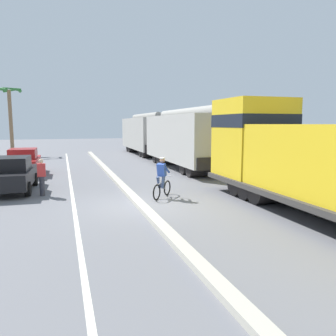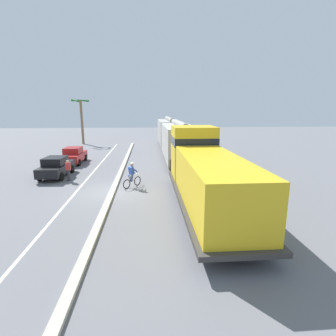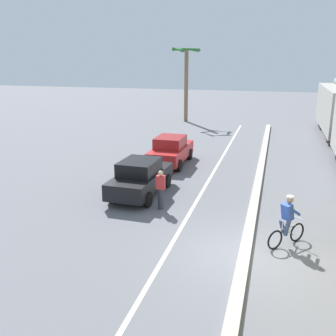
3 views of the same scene
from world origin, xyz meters
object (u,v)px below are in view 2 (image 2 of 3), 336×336
object	(u,v)px
cyclist	(132,176)
palm_tree_near	(81,111)
parked_car_black	(56,167)
pedestrian_by_cars	(68,170)
hopper_car_lead	(179,142)
hopper_car_middle	(169,132)
parked_car_red	(74,155)
locomotive	(204,174)

from	to	relation	value
cyclist	palm_tree_near	distance (m)	25.70
parked_car_black	pedestrian_by_cars	size ratio (longest dim) A/B	2.63
hopper_car_lead	cyclist	distance (m)	9.49
hopper_car_lead	pedestrian_by_cars	size ratio (longest dim) A/B	6.54
hopper_car_middle	hopper_car_lead	bearing A→B (deg)	-90.00
palm_tree_near	hopper_car_middle	bearing A→B (deg)	-16.08
parked_car_black	palm_tree_near	world-z (taller)	palm_tree_near
parked_car_black	cyclist	size ratio (longest dim) A/B	2.48
parked_car_red	palm_tree_near	bearing A→B (deg)	99.78
locomotive	cyclist	size ratio (longest dim) A/B	6.77
hopper_car_lead	palm_tree_near	world-z (taller)	palm_tree_near
locomotive	pedestrian_by_cars	size ratio (longest dim) A/B	7.17
hopper_car_middle	pedestrian_by_cars	size ratio (longest dim) A/B	6.54
locomotive	parked_car_red	bearing A→B (deg)	130.07
cyclist	palm_tree_near	xyz separation A→B (m)	(-8.85, 23.77, 4.16)
parked_car_black	cyclist	xyz separation A→B (m)	(6.20, -3.36, 0.00)
locomotive	cyclist	distance (m)	5.74
hopper_car_middle	cyclist	bearing A→B (deg)	-101.93
parked_car_red	palm_tree_near	size ratio (longest dim) A/B	0.62
hopper_car_lead	parked_car_red	bearing A→B (deg)	178.33
parked_car_red	cyclist	xyz separation A→B (m)	(6.25, -8.70, 0.00)
parked_car_red	parked_car_black	bearing A→B (deg)	-89.39
locomotive	hopper_car_middle	world-z (taller)	locomotive
pedestrian_by_cars	palm_tree_near	bearing A→B (deg)	100.40
cyclist	parked_car_black	bearing A→B (deg)	151.55
cyclist	parked_car_red	bearing A→B (deg)	125.70
pedestrian_by_cars	parked_car_black	bearing A→B (deg)	134.28
hopper_car_lead	palm_tree_near	bearing A→B (deg)	130.39
locomotive	parked_car_red	world-z (taller)	locomotive
parked_car_red	hopper_car_middle	bearing A→B (deg)	47.14
locomotive	parked_car_red	xyz separation A→B (m)	(-10.48, 12.46, -0.98)
hopper_car_middle	palm_tree_near	world-z (taller)	palm_tree_near
locomotive	palm_tree_near	bearing A→B (deg)	115.41
parked_car_black	pedestrian_by_cars	distance (m)	1.93
locomotive	palm_tree_near	size ratio (longest dim) A/B	1.70
parked_car_black	parked_car_red	world-z (taller)	same
palm_tree_near	locomotive	bearing A→B (deg)	-64.59
palm_tree_near	parked_car_black	bearing A→B (deg)	-82.59
locomotive	pedestrian_by_cars	bearing A→B (deg)	147.72
hopper_car_middle	locomotive	bearing A→B (deg)	-90.00
locomotive	pedestrian_by_cars	xyz separation A→B (m)	(-9.08, 5.74, -0.95)
locomotive	cyclist	world-z (taller)	locomotive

